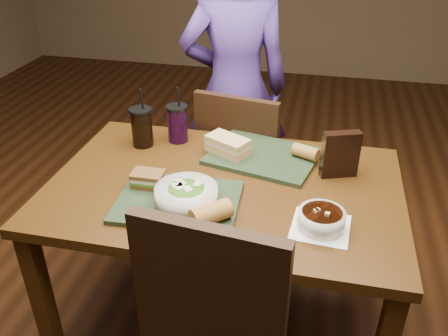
{
  "coord_description": "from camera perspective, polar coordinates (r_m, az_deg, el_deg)",
  "views": [
    {
      "loc": [
        0.33,
        -1.45,
        1.69
      ],
      "look_at": [
        0.0,
        0.0,
        0.82
      ],
      "focal_mm": 38.0,
      "sensor_mm": 36.0,
      "label": 1
    }
  ],
  "objects": [
    {
      "name": "tray_near",
      "position": [
        1.66,
        -5.53,
        -4.04
      ],
      "size": [
        0.44,
        0.34,
        0.02
      ],
      "primitive_type": "cube",
      "rotation": [
        0.0,
        0.0,
        0.06
      ],
      "color": "#22321D",
      "rests_on": "dining_table"
    },
    {
      "name": "sandwich_near",
      "position": [
        1.73,
        -9.11,
        -1.3
      ],
      "size": [
        0.12,
        0.08,
        0.05
      ],
      "color": "#593819",
      "rests_on": "tray_near"
    },
    {
      "name": "dining_table",
      "position": [
        1.81,
        0.0,
        -4.38
      ],
      "size": [
        1.3,
        0.85,
        0.75
      ],
      "color": "#42270D",
      "rests_on": "ground"
    },
    {
      "name": "sandwich_far",
      "position": [
        1.92,
        0.45,
        2.76
      ],
      "size": [
        0.2,
        0.16,
        0.07
      ],
      "color": "tan",
      "rests_on": "tray_far"
    },
    {
      "name": "baguette_far",
      "position": [
        1.92,
        9.79,
        1.91
      ],
      "size": [
        0.12,
        0.09,
        0.05
      ],
      "primitive_type": "cylinder",
      "rotation": [
        0.0,
        1.57,
        -0.4
      ],
      "color": "#AD7533",
      "rests_on": "tray_far"
    },
    {
      "name": "salad_bowl",
      "position": [
        1.61,
        -4.56,
        -3.21
      ],
      "size": [
        0.21,
        0.21,
        0.07
      ],
      "color": "silver",
      "rests_on": "tray_near"
    },
    {
      "name": "cup_berry",
      "position": [
        2.05,
        -5.61,
        5.38
      ],
      "size": [
        0.09,
        0.09,
        0.25
      ],
      "color": "black",
      "rests_on": "dining_table"
    },
    {
      "name": "baguette_near",
      "position": [
        1.52,
        -1.57,
        -5.47
      ],
      "size": [
        0.14,
        0.14,
        0.07
      ],
      "primitive_type": "cylinder",
      "rotation": [
        0.0,
        1.57,
        0.76
      ],
      "color": "#AD7533",
      "rests_on": "tray_near"
    },
    {
      "name": "chip_bag",
      "position": [
        1.83,
        13.8,
        1.59
      ],
      "size": [
        0.15,
        0.09,
        0.18
      ],
      "primitive_type": "cube",
      "rotation": [
        0.0,
        0.0,
        0.35
      ],
      "color": "black",
      "rests_on": "dining_table"
    },
    {
      "name": "soup_bowl",
      "position": [
        1.56,
        11.64,
        -6.07
      ],
      "size": [
        0.2,
        0.2,
        0.07
      ],
      "color": "white",
      "rests_on": "dining_table"
    },
    {
      "name": "diner",
      "position": [
        2.54,
        1.33,
        9.39
      ],
      "size": [
        0.65,
        0.52,
        1.57
      ],
      "primitive_type": "imported",
      "rotation": [
        0.0,
        0.0,
        3.41
      ],
      "color": "#492F82",
      "rests_on": "ground"
    },
    {
      "name": "ground",
      "position": [
        2.25,
        0.0,
        -18.29
      ],
      "size": [
        6.0,
        6.0,
        0.0
      ],
      "primitive_type": "plane",
      "color": "#381C0B",
      "rests_on": "ground"
    },
    {
      "name": "tray_far",
      "position": [
        1.94,
        4.73,
        1.43
      ],
      "size": [
        0.48,
        0.41,
        0.02
      ],
      "primitive_type": "cube",
      "rotation": [
        0.0,
        0.0,
        -0.23
      ],
      "color": "#22321D",
      "rests_on": "dining_table"
    },
    {
      "name": "chair_far",
      "position": [
        2.35,
        1.83,
        0.12
      ],
      "size": [
        0.46,
        0.46,
        0.92
      ],
      "color": "black",
      "rests_on": "ground"
    },
    {
      "name": "cup_cola",
      "position": [
        2.03,
        -9.85,
        4.9
      ],
      "size": [
        0.1,
        0.1,
        0.26
      ],
      "color": "black",
      "rests_on": "dining_table"
    }
  ]
}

